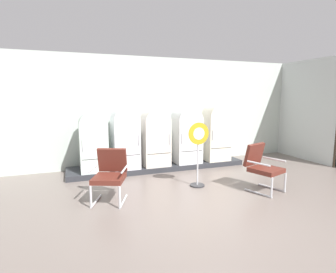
% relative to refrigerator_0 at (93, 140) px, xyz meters
% --- Properties ---
extents(ground, '(12.00, 10.00, 0.05)m').
position_rel_refrigerator_0_xyz_m(ground, '(1.71, -2.92, -0.93)').
color(ground, '#6F635C').
extents(back_wall, '(11.76, 0.12, 3.05)m').
position_rel_refrigerator_0_xyz_m(back_wall, '(1.71, 0.74, 0.64)').
color(back_wall, '#B9C6BB').
rests_on(back_wall, ground).
extents(side_wall_right, '(0.16, 2.20, 3.05)m').
position_rel_refrigerator_0_xyz_m(side_wall_right, '(6.37, -0.45, 0.61)').
color(side_wall_right, '#BAC1BF').
rests_on(side_wall_right, ground).
extents(display_plinth, '(4.77, 0.95, 0.13)m').
position_rel_refrigerator_0_xyz_m(display_plinth, '(1.71, 0.10, -0.84)').
color(display_plinth, '#2C2E33').
rests_on(display_plinth, ground).
extents(refrigerator_0, '(0.65, 0.69, 1.46)m').
position_rel_refrigerator_0_xyz_m(refrigerator_0, '(0.00, 0.00, 0.00)').
color(refrigerator_0, silver).
rests_on(refrigerator_0, display_plinth).
extents(refrigerator_1, '(0.65, 0.72, 1.55)m').
position_rel_refrigerator_0_xyz_m(refrigerator_1, '(0.79, 0.01, 0.05)').
color(refrigerator_1, white).
rests_on(refrigerator_1, display_plinth).
extents(refrigerator_2, '(0.68, 0.63, 1.52)m').
position_rel_refrigerator_0_xyz_m(refrigerator_2, '(1.59, -0.03, 0.03)').
color(refrigerator_2, silver).
rests_on(refrigerator_2, display_plinth).
extents(refrigerator_3, '(0.70, 0.70, 1.53)m').
position_rel_refrigerator_0_xyz_m(refrigerator_3, '(2.50, 0.00, 0.04)').
color(refrigerator_3, white).
rests_on(refrigerator_3, display_plinth).
extents(refrigerator_4, '(0.69, 0.61, 1.60)m').
position_rel_refrigerator_0_xyz_m(refrigerator_4, '(3.40, -0.04, 0.08)').
color(refrigerator_4, beige).
rests_on(refrigerator_4, display_plinth).
extents(armchair_left, '(0.78, 0.84, 0.97)m').
position_rel_refrigerator_0_xyz_m(armchair_left, '(0.15, -1.76, -0.36)').
color(armchair_left, silver).
rests_on(armchair_left, ground).
extents(armchair_right, '(0.76, 0.82, 0.97)m').
position_rel_refrigerator_0_xyz_m(armchair_right, '(3.19, -2.28, -0.36)').
color(armchair_right, silver).
rests_on(armchair_right, ground).
extents(sign_stand, '(0.47, 0.32, 1.40)m').
position_rel_refrigerator_0_xyz_m(sign_stand, '(2.05, -1.60, -0.20)').
color(sign_stand, '#2D2D30').
rests_on(sign_stand, ground).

